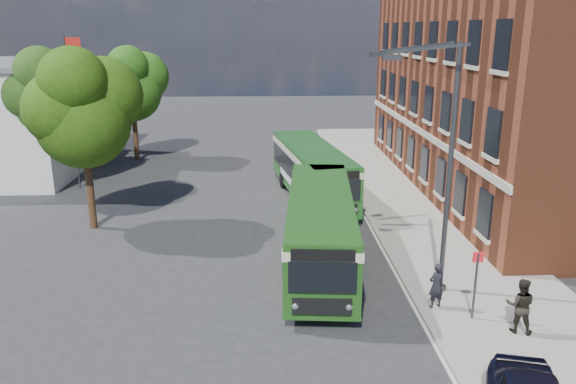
{
  "coord_description": "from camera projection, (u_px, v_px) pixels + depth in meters",
  "views": [
    {
      "loc": [
        -1.27,
        -20.59,
        9.44
      ],
      "look_at": [
        -0.15,
        4.0,
        2.2
      ],
      "focal_mm": 35.0,
      "sensor_mm": 36.0,
      "label": 1
    }
  ],
  "objects": [
    {
      "name": "bus_rear",
      "position": [
        312.0,
        167.0,
        31.71
      ],
      "size": [
        4.2,
        10.91,
        3.02
      ],
      "color": "#1C521C",
      "rests_on": "ground"
    },
    {
      "name": "bus_stop_sign",
      "position": [
        476.0,
        281.0,
        18.25
      ],
      "size": [
        0.35,
        0.08,
        2.52
      ],
      "color": "#36393B",
      "rests_on": "ground"
    },
    {
      "name": "pavement",
      "position": [
        416.0,
        207.0,
        30.41
      ],
      "size": [
        6.0,
        48.0,
        0.15
      ],
      "primitive_type": "cube",
      "color": "gray",
      "rests_on": "ground"
    },
    {
      "name": "tree_left",
      "position": [
        83.0,
        107.0,
        25.83
      ],
      "size": [
        5.15,
        4.89,
        8.69
      ],
      "color": "#3B2515",
      "rests_on": "ground"
    },
    {
      "name": "bus_front",
      "position": [
        320.0,
        224.0,
        22.61
      ],
      "size": [
        3.49,
        10.98,
        3.02
      ],
      "color": "#1F4E17",
      "rests_on": "ground"
    },
    {
      "name": "kerb_line",
      "position": [
        360.0,
        209.0,
        30.29
      ],
      "size": [
        0.12,
        48.0,
        0.01
      ],
      "primitive_type": "cube",
      "color": "beige",
      "rests_on": "ground"
    },
    {
      "name": "tree_right",
      "position": [
        132.0,
        83.0,
        39.95
      ],
      "size": [
        4.9,
        4.66,
        8.28
      ],
      "color": "#3B2515",
      "rests_on": "ground"
    },
    {
      "name": "ground",
      "position": [
        296.0,
        273.0,
        22.45
      ],
      "size": [
        120.0,
        120.0,
        0.0
      ],
      "primitive_type": "plane",
      "color": "#2B2B2E",
      "rests_on": "ground"
    },
    {
      "name": "brick_office",
      "position": [
        524.0,
        72.0,
        32.6
      ],
      "size": [
        12.1,
        26.0,
        14.2
      ],
      "color": "brown",
      "rests_on": "ground"
    },
    {
      "name": "flagpole",
      "position": [
        72.0,
        107.0,
        32.97
      ],
      "size": [
        0.95,
        0.1,
        9.0
      ],
      "color": "#36393B",
      "rests_on": "ground"
    },
    {
      "name": "pedestrian_a",
      "position": [
        436.0,
        285.0,
        19.17
      ],
      "size": [
        0.69,
        0.57,
        1.63
      ],
      "primitive_type": "imported",
      "rotation": [
        0.0,
        0.0,
        3.48
      ],
      "color": "black",
      "rests_on": "pavement"
    },
    {
      "name": "tree_mid",
      "position": [
        49.0,
        93.0,
        32.74
      ],
      "size": [
        5.02,
        4.77,
        8.47
      ],
      "color": "#3B2515",
      "rests_on": "ground"
    },
    {
      "name": "pedestrian_b",
      "position": [
        520.0,
        306.0,
        17.58
      ],
      "size": [
        1.07,
        0.97,
        1.81
      ],
      "primitive_type": "imported",
      "rotation": [
        0.0,
        0.0,
        2.76
      ],
      "color": "black",
      "rests_on": "pavement"
    },
    {
      "name": "street_lamp",
      "position": [
        440.0,
        167.0,
        19.4
      ],
      "size": [
        2.96,
        2.38,
        9.0
      ],
      "color": "#36393B",
      "rests_on": "ground"
    },
    {
      "name": "white_building",
      "position": [
        15.0,
        116.0,
        37.88
      ],
      "size": [
        9.4,
        13.4,
        7.3
      ],
      "color": "silver",
      "rests_on": "ground"
    }
  ]
}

